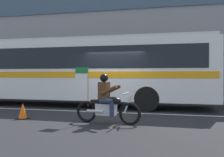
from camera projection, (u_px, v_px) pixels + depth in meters
The scene contains 7 objects.
ground_plane at pixel (114, 110), 11.07m from camera, with size 60.00×60.00×0.00m, color black.
sidewalk_curb at pixel (133, 98), 16.02m from camera, with size 28.00×3.80×0.15m, color gray.
lane_center_stripe at pixel (111, 112), 10.49m from camera, with size 26.60×0.14×0.01m, color silver.
office_building_facade at pixel (138, 27), 18.15m from camera, with size 28.00×0.89×9.62m.
transit_bus at pixel (76, 67), 12.72m from camera, with size 13.09×2.73×3.22m.
motorcycle_with_rider at pixel (107, 102), 8.13m from camera, with size 2.19×0.65×1.78m.
traffic_cone at pixel (23, 111), 9.00m from camera, with size 0.36×0.36×0.55m.
Camera 1 is at (2.55, -10.74, 1.57)m, focal length 41.52 mm.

